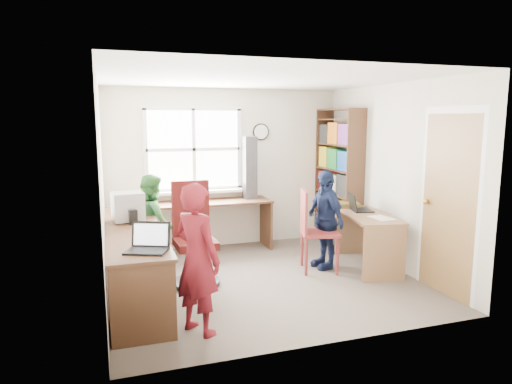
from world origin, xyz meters
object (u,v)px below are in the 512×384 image
cd_tower (250,168)px  potted_plant (182,193)px  right_desk (368,229)px  bookshelf (338,181)px  swivel_chair (194,240)px  laptop_left (148,244)px  person_green (153,222)px  person_red (197,259)px  laptop_right (358,207)px  wooden_chair (313,227)px  crt_monitor (128,207)px  l_desk (155,261)px  person_navy (325,219)px

cd_tower → potted_plant: size_ratio=3.37×
right_desk → bookshelf: 1.24m
swivel_chair → laptop_left: swivel_chair is taller
person_green → potted_plant: bearing=-40.6°
person_red → laptop_right: bearing=-94.0°
wooden_chair → laptop_right: size_ratio=2.59×
person_green → laptop_right: bearing=-105.5°
right_desk → laptop_right: laptop_right is taller
swivel_chair → wooden_chair: bearing=-3.9°
person_red → person_green: person_red is taller
right_desk → crt_monitor: 3.07m
l_desk → laptop_right: size_ratio=7.23×
person_red → laptop_left: bearing=26.3°
potted_plant → person_navy: 2.11m
cd_tower → person_red: (-1.32, -2.61, -0.52)m
right_desk → person_navy: size_ratio=1.02×
person_green → wooden_chair: bearing=-114.0°
crt_monitor → person_red: 1.65m
right_desk → laptop_right: size_ratio=3.25×
swivel_chair → laptop_right: bearing=0.8°
laptop_left → person_red: 0.48m
person_green → swivel_chair: bearing=-152.9°
right_desk → swivel_chair: bearing=-170.4°
bookshelf → l_desk: bearing=-153.6°
person_navy → laptop_right: bearing=94.0°
person_green → person_navy: (2.15, -0.62, 0.02)m
l_desk → person_green: bearing=84.9°
wooden_chair → crt_monitor: crt_monitor is taller
swivel_chair → laptop_left: size_ratio=2.69×
wooden_chair → person_red: person_red is taller
right_desk → l_desk: bearing=-160.7°
bookshelf → crt_monitor: (-3.18, -0.75, -0.08)m
crt_monitor → laptop_left: (0.11, -1.32, -0.12)m
right_desk → laptop_right: 0.35m
l_desk → bookshelf: size_ratio=1.40×
person_red → l_desk: bearing=-14.3°
right_desk → bookshelf: bearing=94.4°
l_desk → laptop_right: (2.78, 0.59, 0.31)m
wooden_chair → cd_tower: cd_tower is taller
cd_tower → potted_plant: 1.08m
wooden_chair → crt_monitor: 2.31m
swivel_chair → wooden_chair: swivel_chair is taller
wooden_chair → laptop_left: bearing=-138.5°
person_navy → crt_monitor: bearing=-100.6°
laptop_right → l_desk: bearing=115.6°
bookshelf → right_desk: bearing=-98.0°
right_desk → laptop_right: (-0.02, 0.24, 0.25)m
wooden_chair → crt_monitor: bearing=-171.4°
laptop_left → laptop_right: laptop_left is taller
laptop_right → person_green: bearing=92.5°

